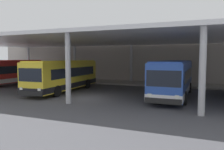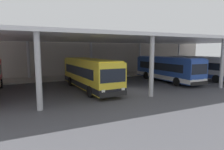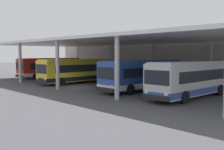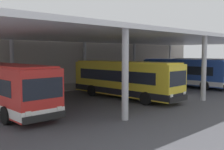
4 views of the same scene
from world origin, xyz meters
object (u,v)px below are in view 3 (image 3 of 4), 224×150
(bus_middle_bay, at_px, (143,75))
(bench_waiting, at_px, (173,78))
(trash_bin, at_px, (192,80))
(bus_second_bay, at_px, (76,70))
(bus_far_bay, at_px, (192,79))
(bus_nearest_bay, at_px, (50,67))

(bus_middle_bay, relative_size, bench_waiting, 5.87)
(bench_waiting, height_order, trash_bin, trash_bin)
(bus_second_bay, height_order, bus_far_bay, same)
(bus_nearest_bay, xyz_separation_m, bench_waiting, (18.44, 7.34, -0.99))
(trash_bin, bearing_deg, bus_second_bay, -143.25)
(bus_far_bay, bearing_deg, bus_middle_bay, 176.42)
(bus_nearest_bay, bearing_deg, trash_bin, 18.27)
(bus_far_bay, height_order, trash_bin, bus_far_bay)
(trash_bin, bearing_deg, bench_waiting, 174.78)
(bus_middle_bay, height_order, bus_far_bay, same)
(bus_second_bay, xyz_separation_m, bus_middle_bay, (10.84, 0.78, 0.00))
(bus_middle_bay, bearing_deg, bus_nearest_bay, 177.31)
(bus_nearest_bay, xyz_separation_m, bus_second_bay, (9.61, -1.74, 0.00))
(bus_middle_bay, height_order, bench_waiting, bus_middle_bay)
(bus_middle_bay, distance_m, trash_bin, 8.14)
(bench_waiting, bearing_deg, bus_nearest_bay, -158.30)
(bus_nearest_bay, distance_m, bench_waiting, 19.87)
(bus_nearest_bay, xyz_separation_m, bus_middle_bay, (20.46, -0.96, 0.00))
(bus_middle_bay, bearing_deg, bench_waiting, 103.68)
(bus_nearest_bay, xyz_separation_m, bus_far_bay, (26.38, -1.33, 0.00))
(bus_nearest_bay, bearing_deg, bus_middle_bay, -2.69)
(bus_nearest_bay, bearing_deg, bench_waiting, 21.70)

